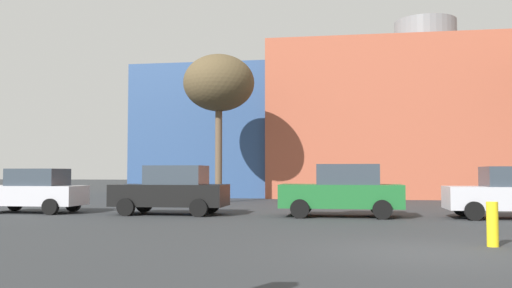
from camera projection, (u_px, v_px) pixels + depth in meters
The scene contains 8 objects.
ground_plane at pixel (430, 253), 10.69m from camera, with size 200.00×200.00×0.00m, color #2D3033.
building_backdrop at pixel (427, 126), 36.04m from camera, with size 37.58×10.52×11.58m.
parked_car_0 at pixel (34, 191), 21.22m from camera, with size 3.94×1.93×1.71m.
parked_car_1 at pixel (172, 190), 20.35m from camera, with size 4.19×2.06×1.82m.
parked_car_2 at pixel (342, 191), 19.37m from camera, with size 4.27×2.09×1.85m.
parked_car_3 at pixel (510, 193), 18.49m from camera, with size 4.07×2.00×1.76m.
bare_tree_1 at pixel (219, 84), 28.89m from camera, with size 3.75×3.75×7.79m.
bollard_yellow_0 at pixel (492, 224), 11.56m from camera, with size 0.24×0.24×0.94m, color yellow.
Camera 1 is at (-1.67, -11.19, 1.57)m, focal length 38.44 mm.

